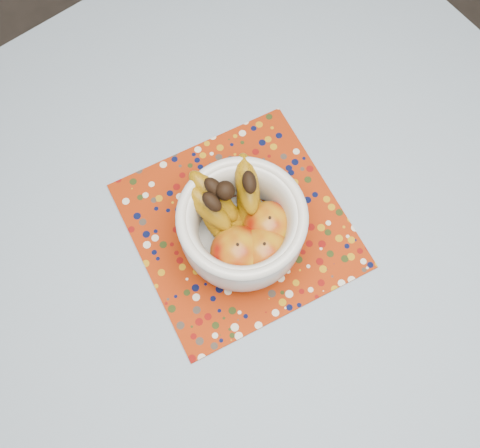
{
  "coord_description": "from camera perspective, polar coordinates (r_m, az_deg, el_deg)",
  "views": [
    {
      "loc": [
        -0.18,
        -0.19,
        1.67
      ],
      "look_at": [
        0.01,
        0.06,
        0.84
      ],
      "focal_mm": 42.0,
      "sensor_mm": 36.0,
      "label": 1
    }
  ],
  "objects": [
    {
      "name": "table",
      "position": [
        1.03,
        1.33,
        -5.91
      ],
      "size": [
        1.2,
        1.2,
        0.75
      ],
      "color": "brown",
      "rests_on": "ground"
    },
    {
      "name": "placemat",
      "position": [
        0.97,
        -0.13,
        -0.13
      ],
      "size": [
        0.4,
        0.4,
        0.0
      ],
      "primitive_type": "cube",
      "rotation": [
        0.0,
        0.0,
        -0.18
      ],
      "color": "#8F2507",
      "rests_on": "tablecloth"
    },
    {
      "name": "fruit_bowl",
      "position": [
        0.89,
        0.06,
        0.14
      ],
      "size": [
        0.21,
        0.22,
        0.16
      ],
      "color": "silver",
      "rests_on": "placemat"
    },
    {
      "name": "tablecloth",
      "position": [
        0.95,
        1.43,
        -4.66
      ],
      "size": [
        1.32,
        1.32,
        0.01
      ],
      "primitive_type": "cube",
      "color": "#6081A0",
      "rests_on": "table"
    }
  ]
}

